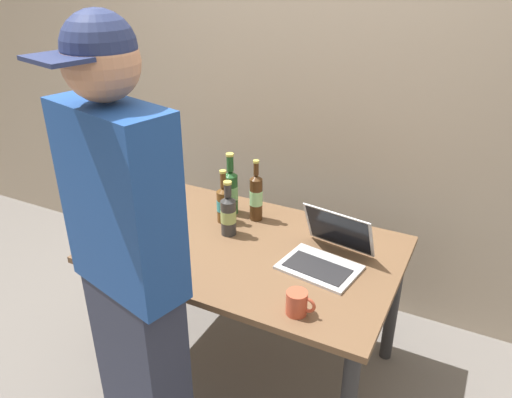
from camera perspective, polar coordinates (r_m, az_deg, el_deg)
name	(u,v)px	position (r m, az deg, el deg)	size (l,w,h in m)	color
ground_plane	(250,364)	(2.70, -0.73, -18.49)	(8.00, 8.00, 0.00)	slate
desk	(249,264)	(2.30, -0.82, -7.55)	(1.34, 0.88, 0.71)	brown
laptop	(327,252)	(2.14, 8.19, -6.11)	(0.36, 0.37, 0.22)	#B7BABC
beer_bottle_dark	(256,196)	(2.42, 0.01, 0.32)	(0.06, 0.06, 0.32)	#472B14
beer_bottle_green	(231,190)	(2.49, -2.94, 1.02)	(0.07, 0.07, 0.32)	#1E5123
beer_bottle_amber	(228,214)	(2.30, -3.21, -1.71)	(0.07, 0.07, 0.27)	#333333
beer_bottle_brown	(224,203)	(2.42, -3.74, -0.46)	(0.07, 0.07, 0.27)	brown
person_figure	(130,273)	(1.74, -14.35, -8.30)	(0.46, 0.34, 1.78)	#2D3347
coffee_mug	(297,303)	(1.85, 4.81, -11.87)	(0.11, 0.08, 0.09)	#BF4C33
back_wall	(320,80)	(2.74, 7.40, 13.45)	(6.00, 0.10, 2.60)	tan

